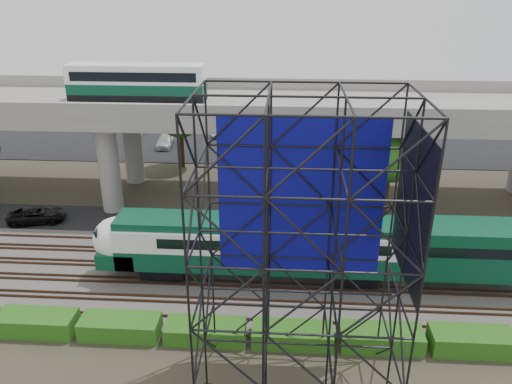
{
  "coord_description": "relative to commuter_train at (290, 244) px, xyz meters",
  "views": [
    {
      "loc": [
        5.41,
        -27.3,
        19.21
      ],
      "look_at": [
        3.26,
        6.0,
        4.91
      ],
      "focal_mm": 35.0,
      "sensor_mm": 36.0,
      "label": 1
    }
  ],
  "objects": [
    {
      "name": "commuter_train",
      "position": [
        0.0,
        0.0,
        0.0
      ],
      "size": [
        29.3,
        3.06,
        4.3
      ],
      "color": "black",
      "rests_on": "rail_tracks"
    },
    {
      "name": "suv",
      "position": [
        -21.44,
        7.56,
        -2.15
      ],
      "size": [
        5.05,
        3.24,
        1.3
      ],
      "primitive_type": "imported",
      "rotation": [
        0.0,
        0.0,
        1.82
      ],
      "color": "black",
      "rests_on": "service_road"
    },
    {
      "name": "scaffold_tower",
      "position": [
        0.38,
        -9.98,
        4.59
      ],
      "size": [
        9.36,
        6.36,
        15.0
      ],
      "color": "black",
      "rests_on": "ground"
    },
    {
      "name": "service_road",
      "position": [
        -5.79,
        8.5,
        -2.84
      ],
      "size": [
        90.0,
        5.0,
        0.08
      ],
      "primitive_type": "cube",
      "color": "black",
      "rests_on": "ground"
    },
    {
      "name": "hedge_strip",
      "position": [
        -4.79,
        -6.3,
        -2.32
      ],
      "size": [
        34.6,
        1.8,
        1.2
      ],
      "color": "#205313",
      "rests_on": "ground"
    },
    {
      "name": "ground",
      "position": [
        -5.79,
        -2.0,
        -2.88
      ],
      "size": [
        140.0,
        140.0,
        0.0
      ],
      "primitive_type": "plane",
      "color": "#474233",
      "rests_on": "ground"
    },
    {
      "name": "parking_lot",
      "position": [
        -5.79,
        32.0,
        -2.84
      ],
      "size": [
        90.0,
        18.0,
        0.08
      ],
      "primitive_type": "cube",
      "color": "black",
      "rests_on": "ground"
    },
    {
      "name": "overpass",
      "position": [
        -6.37,
        14.0,
        5.33
      ],
      "size": [
        80.0,
        12.0,
        12.4
      ],
      "color": "#9E9B93",
      "rests_on": "ground"
    },
    {
      "name": "harbor_water",
      "position": [
        -5.79,
        54.0,
        -2.87
      ],
      "size": [
        140.0,
        40.0,
        0.03
      ],
      "primitive_type": "cube",
      "color": "#466273",
      "rests_on": "ground"
    },
    {
      "name": "trees",
      "position": [
        -10.46,
        14.17,
        2.69
      ],
      "size": [
        40.94,
        16.94,
        7.69
      ],
      "color": "#382314",
      "rests_on": "ground"
    },
    {
      "name": "rail_tracks",
      "position": [
        -5.79,
        -0.0,
        -2.6
      ],
      "size": [
        90.0,
        9.52,
        0.16
      ],
      "color": "#472D1E",
      "rests_on": "ballast_bed"
    },
    {
      "name": "parked_cars",
      "position": [
        -3.95,
        31.45,
        -2.19
      ],
      "size": [
        37.69,
        9.51,
        1.3
      ],
      "color": "white",
      "rests_on": "parking_lot"
    },
    {
      "name": "ballast_bed",
      "position": [
        -5.79,
        0.0,
        -2.78
      ],
      "size": [
        90.0,
        12.0,
        0.2
      ],
      "primitive_type": "cube",
      "color": "slate",
      "rests_on": "ground"
    }
  ]
}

